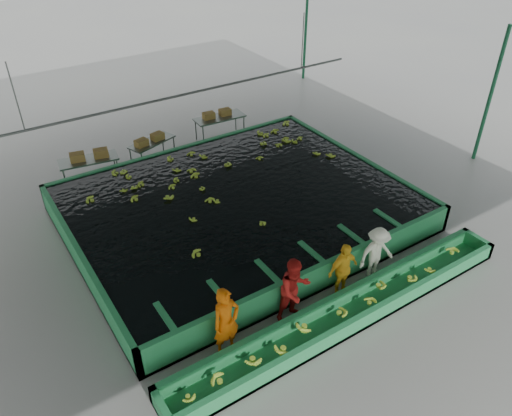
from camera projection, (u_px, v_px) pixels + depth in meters
ground at (265, 244)px, 14.82m from camera, size 80.00×80.00×0.00m
shed_roof at (267, 81)px, 12.01m from camera, size 20.00×22.00×0.04m
shed_posts at (266, 171)px, 13.42m from camera, size 20.00×22.00×5.00m
flotation_tank at (239, 208)px, 15.61m from camera, size 10.00×8.00×0.90m
tank_water at (238, 197)px, 15.38m from camera, size 9.70×7.70×0.00m
sorting_trough at (348, 312)px, 12.19m from camera, size 10.00×1.00×0.50m
cableway_rail at (182, 95)px, 16.60m from camera, size 0.08×0.08×14.00m
rail_hanger_left at (16, 97)px, 13.76m from camera, size 0.04×0.04×2.00m
rail_hanger_right at (303, 41)px, 18.30m from camera, size 0.04×0.04×2.00m
worker_a at (226, 322)px, 11.03m from camera, size 0.70×0.49×1.84m
worker_b at (295, 290)px, 11.90m from camera, size 0.88×0.69×1.80m
worker_c at (343, 270)px, 12.65m from camera, size 0.94×0.40×1.59m
worker_d at (377, 254)px, 13.19m from camera, size 1.11×0.75×1.59m
packing_table_left at (91, 170)px, 17.53m from camera, size 2.09×1.09×0.91m
packing_table_mid at (153, 151)px, 18.84m from camera, size 1.94×1.28×0.82m
packing_table_right at (220, 127)px, 20.43m from camera, size 2.09×0.93×0.93m
box_stack_left at (90, 158)px, 17.31m from camera, size 1.33×0.61×0.28m
box_stack_mid at (150, 143)px, 18.50m from camera, size 1.24×0.61×0.26m
box_stack_right at (217, 117)px, 20.17m from camera, size 1.21×0.40×0.26m
floating_bananas at (225, 185)px, 15.93m from camera, size 9.29×6.33×0.13m
trough_bananas at (348, 308)px, 12.10m from camera, size 8.77×0.58×0.12m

